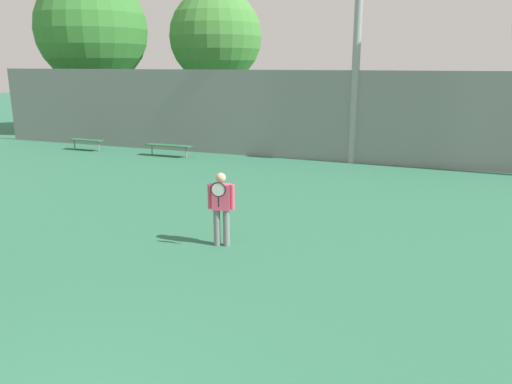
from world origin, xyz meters
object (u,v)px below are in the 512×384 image
bench_courtside_far (86,141)px  tree_dark_dense (92,30)px  light_pole_near_left (359,11)px  bench_courtside_near (169,146)px  tennis_player (221,205)px  tree_green_tall (216,37)px

bench_courtside_far → tree_dark_dense: size_ratio=0.19×
light_pole_near_left → bench_courtside_far: bearing=-173.0°
bench_courtside_near → tree_dark_dense: 10.19m
bench_courtside_near → bench_courtside_far: 4.16m
tennis_player → bench_courtside_near: size_ratio=0.78×
tennis_player → light_pole_near_left: (0.90, 10.06, 4.67)m
bench_courtside_near → light_pole_near_left: light_pole_near_left is taller
light_pole_near_left → tree_dark_dense: 15.06m
tree_green_tall → tree_dark_dense: tree_dark_dense is taller
tennis_player → light_pole_near_left: 11.13m
tennis_player → tree_dark_dense: (-13.72, 13.68, 4.53)m
tennis_player → bench_courtside_far: size_ratio=0.97×
tree_dark_dense → tree_green_tall: bearing=14.6°
bench_courtside_far → tennis_player: bearing=-39.4°
tennis_player → tree_dark_dense: 19.89m
bench_courtside_near → tree_dark_dense: size_ratio=0.24×
tree_green_tall → light_pole_near_left: bearing=-32.8°
bench_courtside_far → tree_dark_dense: 7.75m
tree_green_tall → tree_dark_dense: 6.65m
bench_courtside_near → bench_courtside_far: same height
tennis_player → light_pole_near_left: size_ratio=0.16×
bench_courtside_far → tree_green_tall: size_ratio=0.22×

